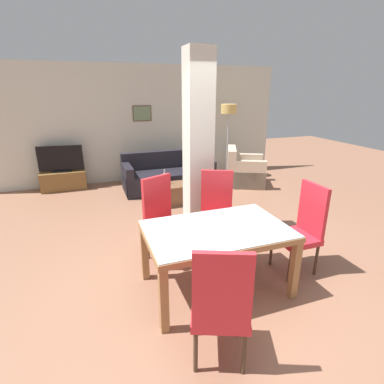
{
  "coord_description": "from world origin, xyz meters",
  "views": [
    {
      "loc": [
        -1.23,
        -2.64,
        2.17
      ],
      "look_at": [
        0.0,
        0.79,
        0.9
      ],
      "focal_mm": 28.0,
      "sensor_mm": 36.0,
      "label": 1
    }
  ],
  "objects_px": {
    "sofa": "(168,176)",
    "tv_screen": "(61,159)",
    "dining_chair_head_right": "(303,226)",
    "dining_chair_far_right": "(216,209)",
    "dining_chair_near_left": "(221,304)",
    "floor_lamp": "(229,116)",
    "dining_table": "(217,241)",
    "tv_stand": "(64,180)",
    "armchair": "(243,172)",
    "coffee_table": "(174,193)",
    "bottle": "(165,178)",
    "dining_chair_far_left": "(163,217)"
  },
  "relations": [
    {
      "from": "sofa",
      "to": "tv_stand",
      "type": "bearing_deg",
      "value": -17.47
    },
    {
      "from": "dining_chair_near_left",
      "to": "floor_lamp",
      "type": "height_order",
      "value": "floor_lamp"
    },
    {
      "from": "tv_screen",
      "to": "coffee_table",
      "type": "bearing_deg",
      "value": 147.04
    },
    {
      "from": "dining_chair_far_left",
      "to": "dining_chair_far_right",
      "type": "bearing_deg",
      "value": 156.31
    },
    {
      "from": "dining_chair_head_right",
      "to": "armchair",
      "type": "height_order",
      "value": "dining_chair_head_right"
    },
    {
      "from": "sofa",
      "to": "bottle",
      "type": "height_order",
      "value": "sofa"
    },
    {
      "from": "dining_chair_far_left",
      "to": "tv_screen",
      "type": "xyz_separation_m",
      "value": [
        -1.39,
        3.52,
        0.11
      ]
    },
    {
      "from": "dining_table",
      "to": "tv_screen",
      "type": "distance_m",
      "value": 4.72
    },
    {
      "from": "dining_table",
      "to": "bottle",
      "type": "height_order",
      "value": "dining_table"
    },
    {
      "from": "dining_chair_near_left",
      "to": "bottle",
      "type": "relative_size",
      "value": 3.91
    },
    {
      "from": "dining_chair_head_right",
      "to": "tv_stand",
      "type": "xyz_separation_m",
      "value": [
        -2.92,
        4.37,
        -0.38
      ]
    },
    {
      "from": "dining_chair_far_left",
      "to": "bottle",
      "type": "distance_m",
      "value": 2.06
    },
    {
      "from": "dining_chair_far_left",
      "to": "dining_chair_far_right",
      "type": "relative_size",
      "value": 1.0
    },
    {
      "from": "dining_chair_head_right",
      "to": "dining_chair_far_right",
      "type": "distance_m",
      "value": 1.15
    },
    {
      "from": "coffee_table",
      "to": "bottle",
      "type": "bearing_deg",
      "value": 141.27
    },
    {
      "from": "armchair",
      "to": "coffee_table",
      "type": "height_order",
      "value": "armchair"
    },
    {
      "from": "dining_chair_near_left",
      "to": "coffee_table",
      "type": "distance_m",
      "value": 3.72
    },
    {
      "from": "dining_chair_near_left",
      "to": "tv_stand",
      "type": "distance_m",
      "value": 5.49
    },
    {
      "from": "dining_chair_head_right",
      "to": "sofa",
      "type": "height_order",
      "value": "dining_chair_head_right"
    },
    {
      "from": "dining_table",
      "to": "tv_stand",
      "type": "relative_size",
      "value": 1.61
    },
    {
      "from": "dining_chair_near_left",
      "to": "dining_chair_far_left",
      "type": "height_order",
      "value": "same"
    },
    {
      "from": "coffee_table",
      "to": "bottle",
      "type": "height_order",
      "value": "bottle"
    },
    {
      "from": "dining_table",
      "to": "armchair",
      "type": "distance_m",
      "value": 4.03
    },
    {
      "from": "sofa",
      "to": "tv_stand",
      "type": "relative_size",
      "value": 2.07
    },
    {
      "from": "sofa",
      "to": "coffee_table",
      "type": "xyz_separation_m",
      "value": [
        -0.13,
        -0.96,
        -0.08
      ]
    },
    {
      "from": "sofa",
      "to": "bottle",
      "type": "relative_size",
      "value": 6.94
    },
    {
      "from": "dining_table",
      "to": "tv_screen",
      "type": "xyz_separation_m",
      "value": [
        -1.77,
        4.37,
        0.1
      ]
    },
    {
      "from": "dining_chair_far_right",
      "to": "dining_table",
      "type": "bearing_deg",
      "value": 90.0
    },
    {
      "from": "dining_chair_near_left",
      "to": "tv_stand",
      "type": "height_order",
      "value": "dining_chair_near_left"
    },
    {
      "from": "sofa",
      "to": "armchair",
      "type": "height_order",
      "value": "armchair"
    },
    {
      "from": "dining_table",
      "to": "bottle",
      "type": "distance_m",
      "value": 2.84
    },
    {
      "from": "dining_chair_far_right",
      "to": "coffee_table",
      "type": "height_order",
      "value": "dining_chair_far_right"
    },
    {
      "from": "armchair",
      "to": "floor_lamp",
      "type": "xyz_separation_m",
      "value": [
        -0.07,
        0.76,
        1.23
      ]
    },
    {
      "from": "dining_chair_far_left",
      "to": "bottle",
      "type": "xyz_separation_m",
      "value": [
        0.55,
        1.99,
        -0.08
      ]
    },
    {
      "from": "tv_screen",
      "to": "dining_chair_head_right",
      "type": "bearing_deg",
      "value": 129.17
    },
    {
      "from": "dining_chair_head_right",
      "to": "coffee_table",
      "type": "distance_m",
      "value": 2.86
    },
    {
      "from": "tv_screen",
      "to": "dining_table",
      "type": "bearing_deg",
      "value": 117.53
    },
    {
      "from": "sofa",
      "to": "tv_screen",
      "type": "relative_size",
      "value": 2.1
    },
    {
      "from": "dining_chair_far_right",
      "to": "bottle",
      "type": "xyz_separation_m",
      "value": [
        -0.22,
        1.98,
        -0.08
      ]
    },
    {
      "from": "sofa",
      "to": "tv_screen",
      "type": "height_order",
      "value": "tv_screen"
    },
    {
      "from": "dining_table",
      "to": "dining_chair_far_right",
      "type": "relative_size",
      "value": 1.38
    },
    {
      "from": "dining_table",
      "to": "dining_chair_far_right",
      "type": "height_order",
      "value": "dining_chair_far_right"
    },
    {
      "from": "dining_table",
      "to": "coffee_table",
      "type": "bearing_deg",
      "value": 83.3
    },
    {
      "from": "dining_chair_far_right",
      "to": "tv_screen",
      "type": "bearing_deg",
      "value": -34.5
    },
    {
      "from": "dining_chair_near_left",
      "to": "tv_screen",
      "type": "height_order",
      "value": "dining_chair_near_left"
    },
    {
      "from": "coffee_table",
      "to": "floor_lamp",
      "type": "xyz_separation_m",
      "value": [
        1.82,
        1.41,
        1.33
      ]
    },
    {
      "from": "dining_chair_head_right",
      "to": "dining_chair_near_left",
      "type": "bearing_deg",
      "value": 121.22
    },
    {
      "from": "tv_stand",
      "to": "armchair",
      "type": "bearing_deg",
      "value": -14.25
    },
    {
      "from": "dining_chair_far_left",
      "to": "dining_chair_head_right",
      "type": "bearing_deg",
      "value": 126.67
    },
    {
      "from": "dining_chair_far_left",
      "to": "bottle",
      "type": "height_order",
      "value": "dining_chair_far_left"
    }
  ]
}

